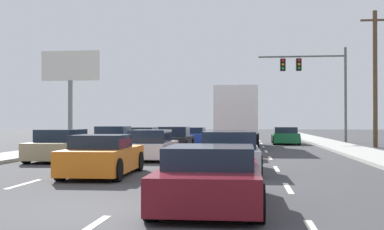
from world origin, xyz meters
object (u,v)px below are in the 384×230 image
object	(u,v)px
car_black	(174,140)
roadside_billboard	(70,76)
traffic_signal_mast	(310,73)
utility_pole_mid	(375,77)
box_truck	(237,114)
car_green	(285,136)
car_silver	(230,153)
car_maroon	(211,177)
car_white	(151,146)
car_orange	(103,157)
car_red	(228,145)
car_yellow	(145,136)
car_tan	(62,146)
car_blue	(194,136)
car_gray	(113,140)

from	to	relation	value
car_black	roadside_billboard	bearing A→B (deg)	132.99
traffic_signal_mast	utility_pole_mid	distance (m)	7.94
box_truck	car_green	size ratio (longest dim) A/B	2.06
car_silver	car_maroon	distance (m)	6.46
car_white	roadside_billboard	distance (m)	20.34
car_orange	car_red	world-z (taller)	car_orange
car_orange	box_truck	world-z (taller)	box_truck
car_silver	box_truck	bearing A→B (deg)	90.34
car_yellow	roadside_billboard	size ratio (longest dim) A/B	0.57
car_orange	roadside_billboard	distance (m)	26.04
car_white	car_maroon	distance (m)	11.97
car_tan	car_blue	xyz separation A→B (m)	(3.86, 15.39, -0.04)
car_black	car_red	size ratio (longest dim) A/B	1.02
car_red	car_silver	distance (m)	6.18
car_blue	car_red	world-z (taller)	car_red
car_gray	traffic_signal_mast	world-z (taller)	traffic_signal_mast
traffic_signal_mast	car_green	bearing A→B (deg)	-124.40
car_tan	car_black	size ratio (longest dim) A/B	1.06
car_yellow	car_black	bearing A→B (deg)	-66.64
car_silver	traffic_signal_mast	size ratio (longest dim) A/B	0.61
car_silver	traffic_signal_mast	distance (m)	24.68
car_yellow	car_white	size ratio (longest dim) A/B	0.89
car_green	utility_pole_mid	bearing A→B (deg)	-37.07
car_tan	traffic_signal_mast	size ratio (longest dim) A/B	0.60
car_red	car_tan	bearing A→B (deg)	-161.78
car_black	car_maroon	distance (m)	18.10
car_red	car_maroon	bearing A→B (deg)	-89.23
car_blue	roadside_billboard	bearing A→B (deg)	164.74
car_black	box_truck	size ratio (longest dim) A/B	0.47
car_yellow	car_white	world-z (taller)	car_white
car_silver	utility_pole_mid	size ratio (longest dim) A/B	0.52
car_red	car_silver	xyz separation A→B (m)	(0.30, -6.17, 0.04)
car_tan	car_green	distance (m)	19.51
car_yellow	utility_pole_mid	distance (m)	16.19
car_orange	car_red	distance (m)	8.49
roadside_billboard	box_truck	bearing A→B (deg)	-26.29
car_silver	car_red	bearing A→B (deg)	92.76
box_truck	car_silver	distance (m)	15.51
car_black	utility_pole_mid	xyz separation A→B (m)	(12.13, 5.04, 3.88)
car_maroon	roadside_billboard	distance (m)	31.91
box_truck	utility_pole_mid	bearing A→B (deg)	6.01
traffic_signal_mast	roadside_billboard	size ratio (longest dim) A/B	1.02
car_black	car_red	bearing A→B (deg)	-57.98
car_tan	car_maroon	distance (m)	12.54
car_white	car_orange	size ratio (longest dim) A/B	1.16
car_maroon	roadside_billboard	world-z (taller)	roadside_billboard
car_gray	box_truck	world-z (taller)	box_truck
car_gray	traffic_signal_mast	xyz separation A→B (m)	(12.41, 12.59, 4.81)
box_truck	car_red	bearing A→B (deg)	-91.27
car_green	roadside_billboard	bearing A→B (deg)	174.23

